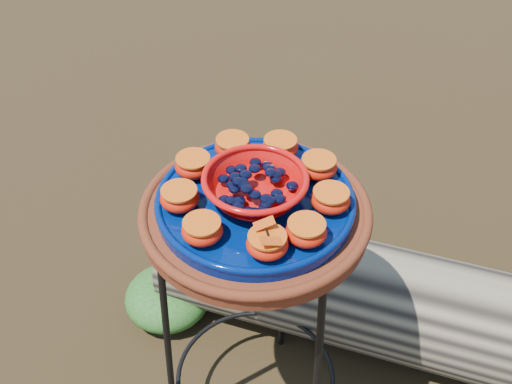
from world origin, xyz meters
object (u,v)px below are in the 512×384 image
(plant_stand, at_px, (255,328))
(cobalt_plate, at_px, (255,203))
(terracotta_saucer, at_px, (255,215))
(driftwood_log, at_px, (456,319))
(red_bowl, at_px, (255,188))

(plant_stand, relative_size, cobalt_plate, 1.82)
(terracotta_saucer, xyz_separation_m, driftwood_log, (0.46, 0.35, -0.56))
(terracotta_saucer, height_order, red_bowl, red_bowl)
(plant_stand, bearing_deg, driftwood_log, 37.18)
(red_bowl, relative_size, driftwood_log, 0.11)
(plant_stand, xyz_separation_m, cobalt_plate, (0.00, 0.00, 0.40))
(plant_stand, distance_m, driftwood_log, 0.61)
(terracotta_saucer, bearing_deg, driftwood_log, 37.18)
(plant_stand, relative_size, red_bowl, 3.63)
(terracotta_saucer, relative_size, cobalt_plate, 1.17)
(plant_stand, distance_m, cobalt_plate, 0.40)
(plant_stand, relative_size, terracotta_saucer, 1.56)
(plant_stand, height_order, driftwood_log, plant_stand)
(cobalt_plate, bearing_deg, red_bowl, 0.00)
(plant_stand, height_order, cobalt_plate, cobalt_plate)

